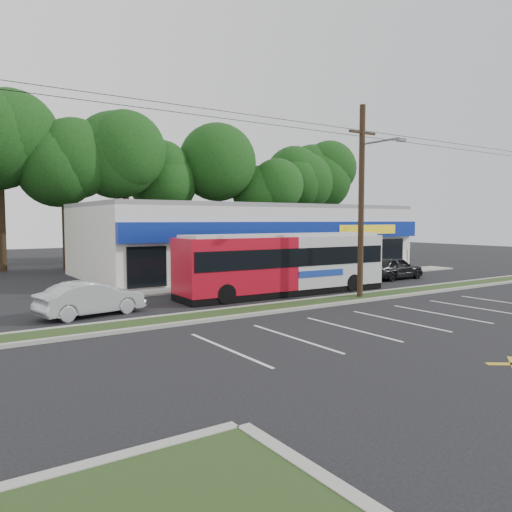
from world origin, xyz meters
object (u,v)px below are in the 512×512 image
at_px(utility_pole, 360,195).
at_px(pedestrian_a, 364,270).
at_px(car_dark, 394,268).
at_px(lamp_post, 361,240).
at_px(metrobus, 285,262).
at_px(sign_post, 408,252).
at_px(pedestrian_b, 344,267).
at_px(car_silver, 91,298).

distance_m(utility_pole, pedestrian_a, 8.90).
bearing_deg(utility_pole, car_dark, 30.31).
bearing_deg(lamp_post, metrobus, -157.33).
xyz_separation_m(sign_post, metrobus, (-15.30, -4.08, 0.23)).
xyz_separation_m(car_dark, pedestrian_b, (-2.26, 2.56, -0.05)).
height_order(utility_pole, sign_post, utility_pole).
height_order(utility_pole, metrobus, utility_pole).
distance_m(car_dark, car_silver, 21.35).
relative_size(lamp_post, pedestrian_b, 2.84).
bearing_deg(pedestrian_b, sign_post, -156.01).
height_order(lamp_post, pedestrian_a, lamp_post).
xyz_separation_m(car_dark, pedestrian_a, (-2.74, 0.15, 0.02)).
bearing_deg(pedestrian_a, metrobus, -20.50).
distance_m(lamp_post, sign_post, 5.13).
distance_m(utility_pole, car_dark, 10.80).
xyz_separation_m(utility_pole, pedestrian_b, (6.17, 7.48, -4.67)).
xyz_separation_m(utility_pole, pedestrian_a, (5.69, 5.07, -4.60)).
bearing_deg(lamp_post, pedestrian_b, -168.95).
bearing_deg(car_dark, pedestrian_a, 84.62).
bearing_deg(metrobus, sign_post, 16.56).
xyz_separation_m(utility_pole, car_silver, (-12.85, 3.20, -4.67)).
distance_m(sign_post, car_dark, 5.52).
bearing_deg(pedestrian_b, car_silver, 35.32).
relative_size(utility_pole, pedestrian_b, 33.42).
bearing_deg(metrobus, pedestrian_b, 26.87).
relative_size(metrobus, pedestrian_a, 7.71).
distance_m(utility_pole, car_silver, 14.04).
height_order(sign_post, metrobus, metrobus).
bearing_deg(metrobus, utility_pole, -57.59).
bearing_deg(metrobus, car_silver, -176.38).
relative_size(metrobus, car_silver, 2.78).
bearing_deg(utility_pole, sign_post, 30.15).
bearing_deg(sign_post, pedestrian_b, -178.65).
height_order(car_silver, pedestrian_b, pedestrian_b).
bearing_deg(pedestrian_a, car_dark, 145.57).
bearing_deg(pedestrian_b, pedestrian_a, 101.42).
height_order(lamp_post, metrobus, lamp_post).
xyz_separation_m(metrobus, car_silver, (-10.73, -0.37, -1.04)).
bearing_deg(lamp_post, car_silver, -167.47).
bearing_deg(lamp_post, pedestrian_a, -131.51).
xyz_separation_m(metrobus, car_dark, (10.56, 1.35, -0.99)).
height_order(lamp_post, sign_post, lamp_post).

